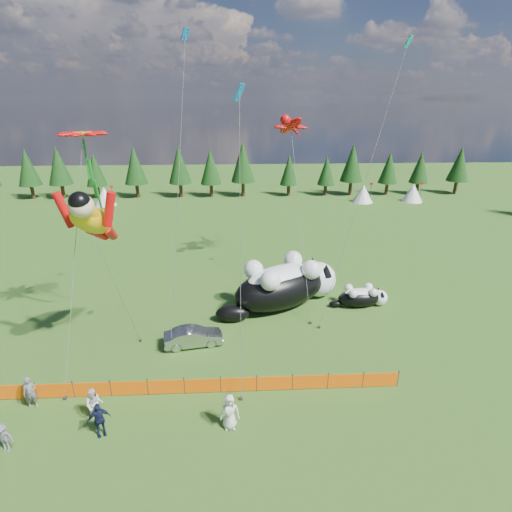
# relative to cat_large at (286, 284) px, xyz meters

# --- Properties ---
(ground) EXTENTS (160.00, 160.00, 0.00)m
(ground) POSITION_rel_cat_large_xyz_m (-5.80, -6.95, -1.84)
(ground) COLOR #113309
(ground) RESTS_ON ground
(safety_fence) EXTENTS (22.06, 0.06, 1.10)m
(safety_fence) POSITION_rel_cat_large_xyz_m (-5.80, -9.95, -1.34)
(safety_fence) COLOR #262626
(safety_fence) RESTS_ON ground
(tree_line) EXTENTS (90.00, 4.00, 8.00)m
(tree_line) POSITION_rel_cat_large_xyz_m (-5.80, 38.05, 2.16)
(tree_line) COLOR black
(tree_line) RESTS_ON ground
(festival_tents) EXTENTS (50.00, 3.20, 2.80)m
(festival_tents) POSITION_rel_cat_large_xyz_m (5.20, 33.05, -0.44)
(festival_tents) COLOR white
(festival_tents) RESTS_ON ground
(cat_large) EXTENTS (9.88, 7.15, 3.88)m
(cat_large) POSITION_rel_cat_large_xyz_m (0.00, 0.00, 0.00)
(cat_large) COLOR black
(cat_large) RESTS_ON ground
(cat_small) EXTENTS (4.68, 1.87, 1.69)m
(cat_small) POSITION_rel_cat_large_xyz_m (6.01, -0.45, -1.04)
(cat_small) COLOR black
(cat_small) RESTS_ON ground
(car) EXTENTS (4.02, 1.98, 1.27)m
(car) POSITION_rel_cat_large_xyz_m (-6.74, -5.24, -1.21)
(car) COLOR #A9AAAE
(car) RESTS_ON ground
(spectator_a) EXTENTS (0.79, 0.64, 1.87)m
(spectator_a) POSITION_rel_cat_large_xyz_m (-14.73, -10.57, -0.91)
(spectator_a) COLOR slate
(spectator_a) RESTS_ON ground
(spectator_b) EXTENTS (0.97, 0.68, 1.82)m
(spectator_b) POSITION_rel_cat_large_xyz_m (-11.10, -11.60, -0.93)
(spectator_b) COLOR silver
(spectator_b) RESTS_ON ground
(spectator_c) EXTENTS (1.23, 0.97, 1.86)m
(spectator_c) POSITION_rel_cat_large_xyz_m (-10.53, -12.67, -0.91)
(spectator_c) COLOR #141937
(spectator_c) RESTS_ON ground
(spectator_d) EXTENTS (1.04, 0.59, 1.55)m
(spectator_d) POSITION_rel_cat_large_xyz_m (-14.67, -13.42, -1.07)
(spectator_d) COLOR slate
(spectator_d) RESTS_ON ground
(spectator_e) EXTENTS (0.98, 0.66, 1.96)m
(spectator_e) POSITION_rel_cat_large_xyz_m (-4.27, -12.53, -0.86)
(spectator_e) COLOR silver
(spectator_e) RESTS_ON ground
(superhero_kite) EXTENTS (5.01, 5.39, 11.41)m
(superhero_kite) POSITION_rel_cat_large_xyz_m (-11.67, -6.34, 7.21)
(superhero_kite) COLOR #E7B20C
(superhero_kite) RESTS_ON ground
(gecko_kite) EXTENTS (4.42, 13.66, 16.64)m
(gecko_kite) POSITION_rel_cat_large_xyz_m (0.99, 7.46, 11.26)
(gecko_kite) COLOR red
(gecko_kite) RESTS_ON ground
(flower_kite) EXTENTS (3.59, 8.43, 14.79)m
(flower_kite) POSITION_rel_cat_large_xyz_m (-12.53, -3.54, 11.38)
(flower_kite) COLOR red
(flower_kite) RESTS_ON ground
(diamond_kite_a) EXTENTS (2.14, 4.03, 19.36)m
(diamond_kite_a) POSITION_rel_cat_large_xyz_m (-6.55, -2.76, 15.36)
(diamond_kite_a) COLOR #0B62B1
(diamond_kite_a) RESTS_ON ground
(diamond_kite_b) EXTENTS (6.08, 4.70, 19.99)m
(diamond_kite_b) POSITION_rel_cat_large_xyz_m (7.30, 0.36, 15.96)
(diamond_kite_b) COLOR #0C9887
(diamond_kite_b) RESTS_ON ground
(diamond_kite_c) EXTENTS (0.58, 2.85, 16.35)m
(diamond_kite_c) POSITION_rel_cat_large_xyz_m (-3.52, -8.48, 13.10)
(diamond_kite_c) COLOR #0B62B1
(diamond_kite_c) RESTS_ON ground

